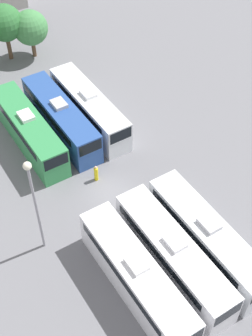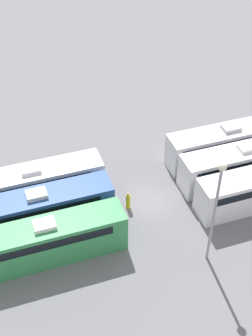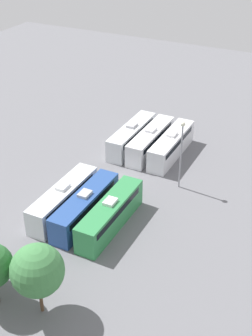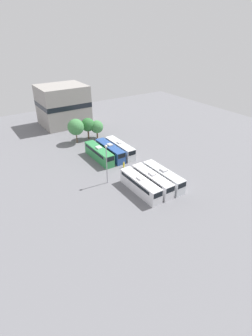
# 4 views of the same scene
# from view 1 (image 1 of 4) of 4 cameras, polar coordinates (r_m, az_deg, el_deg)

# --- Properties ---
(ground_plane) EXTENTS (125.83, 125.83, 0.00)m
(ground_plane) POSITION_cam_1_polar(r_m,az_deg,el_deg) (40.82, -2.07, -2.92)
(ground_plane) COLOR slate
(bus_0) EXTENTS (2.58, 11.83, 3.67)m
(bus_0) POSITION_cam_1_polar(r_m,az_deg,el_deg) (33.81, 1.25, -13.04)
(bus_0) COLOR silver
(bus_0) RESTS_ON ground_plane
(bus_1) EXTENTS (2.58, 11.83, 3.67)m
(bus_1) POSITION_cam_1_polar(r_m,az_deg,el_deg) (34.91, 5.72, -10.47)
(bus_1) COLOR white
(bus_1) RESTS_ON ground_plane
(bus_2) EXTENTS (2.58, 11.83, 3.67)m
(bus_2) POSITION_cam_1_polar(r_m,az_deg,el_deg) (36.14, 9.75, -8.27)
(bus_2) COLOR silver
(bus_2) RESTS_ON ground_plane
(bus_3) EXTENTS (2.58, 11.83, 3.67)m
(bus_3) POSITION_cam_1_polar(r_m,az_deg,el_deg) (44.75, -11.79, 4.63)
(bus_3) COLOR #338C4C
(bus_3) RESTS_ON ground_plane
(bus_4) EXTENTS (2.58, 11.83, 3.67)m
(bus_4) POSITION_cam_1_polar(r_m,az_deg,el_deg) (45.57, -7.98, 6.14)
(bus_4) COLOR #284C93
(bus_4) RESTS_ON ground_plane
(bus_5) EXTENTS (2.58, 11.83, 3.67)m
(bus_5) POSITION_cam_1_polar(r_m,az_deg,el_deg) (46.48, -4.54, 7.42)
(bus_5) COLOR silver
(bus_5) RESTS_ON ground_plane
(worker_person) EXTENTS (0.36, 0.36, 1.67)m
(worker_person) POSITION_cam_1_polar(r_m,az_deg,el_deg) (41.29, -3.67, -0.66)
(worker_person) COLOR gold
(worker_person) RESTS_ON ground_plane
(light_pole) EXTENTS (0.60, 0.60, 9.32)m
(light_pole) POSITION_cam_1_polar(r_m,az_deg,el_deg) (33.14, -11.22, -3.18)
(light_pole) COLOR gray
(light_pole) RESTS_ON ground_plane
(tree_1) EXTENTS (4.14, 4.14, 6.62)m
(tree_1) POSITION_cam_1_polar(r_m,az_deg,el_deg) (55.97, -14.63, 16.72)
(tree_1) COLOR brown
(tree_1) RESTS_ON ground_plane
(tree_2) EXTENTS (3.98, 3.98, 5.66)m
(tree_2) POSITION_cam_1_polar(r_m,az_deg,el_deg) (56.21, -11.58, 16.39)
(tree_2) COLOR brown
(tree_2) RESTS_ON ground_plane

